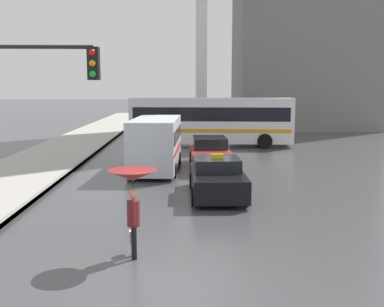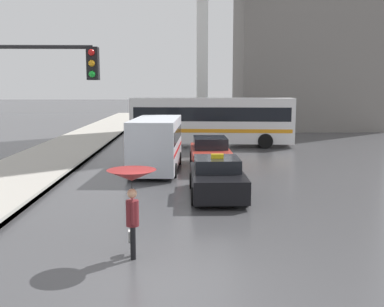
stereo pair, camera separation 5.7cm
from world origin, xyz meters
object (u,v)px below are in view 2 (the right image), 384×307
traffic_light (14,97)px  taxi (217,178)px  sedan_red (210,154)px  ambulance_van (156,142)px  city_bus (212,119)px  monument_cross (202,12)px  pedestrian_with_umbrella (132,186)px

traffic_light → taxi: bearing=38.6°
sedan_red → ambulance_van: (-2.56, -0.72, 0.68)m
city_bus → monument_cross: bearing=7.1°
taxi → city_bus: size_ratio=0.37×
traffic_light → monument_cross: (5.96, 26.51, 6.36)m
sedan_red → pedestrian_with_umbrella: size_ratio=2.36×
pedestrian_with_umbrella → taxi: bearing=-29.6°
city_bus → monument_cross: (-0.27, 7.96, 8.18)m
taxi → monument_cross: (0.53, 22.17, 9.32)m
taxi → sedan_red: (0.14, 5.84, 0.04)m
ambulance_van → traffic_light: traffic_light is taller
sedan_red → city_bus: bearing=-94.5°
pedestrian_with_umbrella → monument_cross: (2.91, 28.02, 8.29)m
pedestrian_with_umbrella → traffic_light: size_ratio=0.40×
sedan_red → ambulance_van: ambulance_van is taller
city_bus → traffic_light: size_ratio=2.11×
pedestrian_with_umbrella → city_bus: bearing=-16.4°
sedan_red → city_bus: 8.46m
pedestrian_with_umbrella → traffic_light: 3.90m
taxi → pedestrian_with_umbrella: bearing=67.8°
taxi → monument_cross: bearing=-91.4°
city_bus → taxi: bearing=-178.1°
traffic_light → monument_cross: bearing=77.3°
sedan_red → monument_cross: 18.78m
taxi → ambulance_van: (-2.42, 5.12, 0.71)m
taxi → traffic_light: (-5.43, -4.34, 2.95)m
ambulance_van → pedestrian_with_umbrella: bearing=93.5°
taxi → city_bus: 14.28m
pedestrian_with_umbrella → traffic_light: traffic_light is taller
taxi → monument_cross: 24.05m
ambulance_van → monument_cross: (2.95, 17.05, 8.60)m
pedestrian_with_umbrella → traffic_light: bearing=56.2°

